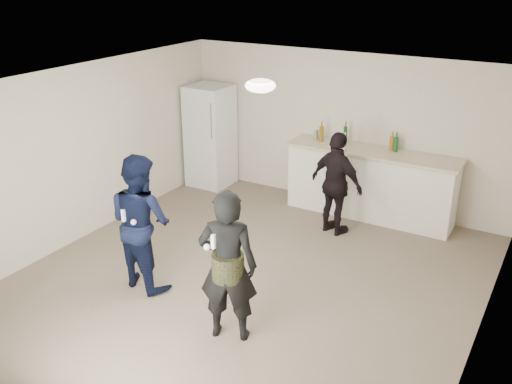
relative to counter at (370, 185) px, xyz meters
The scene contains 21 objects.
floor 2.79m from the counter, 103.43° to the right, with size 6.00×6.00×0.00m, color #6B5B4C.
ceiling 3.38m from the counter, 103.43° to the right, with size 6.00×6.00×0.00m, color silver.
wall_back 1.02m from the counter, 152.63° to the left, with size 6.00×6.00×0.00m, color beige.
wall_front 5.75m from the counter, 96.41° to the right, with size 6.00×6.00×0.00m, color beige.
wall_left 4.37m from the counter, 141.75° to the right, with size 6.00×6.00×0.00m, color beige.
wall_right 3.48m from the counter, 51.65° to the right, with size 6.00×6.00×0.00m, color beige.
counter is the anchor object (origin of this frame).
counter_top 0.55m from the counter, ahead, with size 2.68×0.64×0.04m, color beige.
fridge 2.99m from the counter, behind, with size 0.70×0.70×1.80m, color white.
fridge_handle 2.83m from the counter, behind, with size 0.02×0.02×0.60m, color #B6B5BA.
ceiling_dome 3.12m from the counter, 105.05° to the right, with size 0.36×0.36×0.16m, color white.
shaker 1.20m from the counter, behind, with size 0.08×0.08×0.17m, color silver.
man 3.81m from the counter, 117.17° to the right, with size 0.83×0.65×1.71m, color #0E183E.
woman 3.77m from the counter, 93.51° to the right, with size 0.62×0.41×1.70m, color black.
camo_shorts 3.77m from the counter, 93.51° to the right, with size 0.34×0.34×0.28m, color #363D1B.
spectator 0.89m from the counter, 105.88° to the right, with size 0.91×0.38×1.55m, color black.
remote_man 4.08m from the counter, 115.36° to the right, with size 0.04×0.04×0.15m, color white.
nunchuk_man 3.99m from the counter, 113.98° to the right, with size 0.07×0.07×0.07m, color silver.
remote_woman 4.07m from the counter, 93.29° to the right, with size 0.04×0.04×0.15m, color white.
nunchuk_woman 4.03m from the counter, 94.75° to the right, with size 0.07×0.07×0.07m, color white.
bottle_cluster 0.73m from the counter, 164.25° to the left, with size 1.26×0.42×0.28m.
Camera 1 is at (3.27, -5.42, 3.81)m, focal length 40.00 mm.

